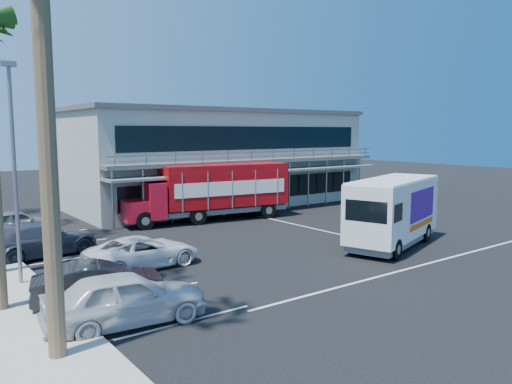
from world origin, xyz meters
TOP-DOWN VIEW (x-y plane):
  - ground at (0.00, 0.00)m, footprint 120.00×120.00m
  - building at (3.00, 14.94)m, footprint 22.40×12.00m
  - light_pole_near at (-14.20, 1.00)m, footprint 0.50×0.25m
  - red_truck at (-1.17, 8.61)m, footprint 10.89×4.00m
  - white_van at (1.99, -2.98)m, footprint 7.28×4.40m
  - parked_car_a at (-12.50, -4.73)m, footprint 4.90×2.41m
  - parked_car_b at (-12.50, -2.50)m, footprint 4.45×2.52m
  - parked_car_c at (-9.50, 0.80)m, footprint 4.96×2.61m
  - parked_car_d at (-12.50, 5.35)m, footprint 5.55×3.05m
  - parked_car_e at (-12.50, 10.80)m, footprint 4.60×2.82m

SIDE VIEW (x-z plane):
  - ground at x=0.00m, z-range 0.00..0.00m
  - parked_car_c at x=-9.50m, z-range 0.00..1.33m
  - parked_car_b at x=-12.50m, z-range 0.00..1.39m
  - parked_car_e at x=-12.50m, z-range 0.00..1.46m
  - parked_car_d at x=-12.50m, z-range 0.00..1.52m
  - parked_car_a at x=-12.50m, z-range 0.00..1.61m
  - white_van at x=1.99m, z-range 0.10..3.46m
  - red_truck at x=-1.17m, z-range 0.18..3.76m
  - building at x=3.00m, z-range 0.01..7.31m
  - light_pole_near at x=-14.20m, z-range 0.46..8.55m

